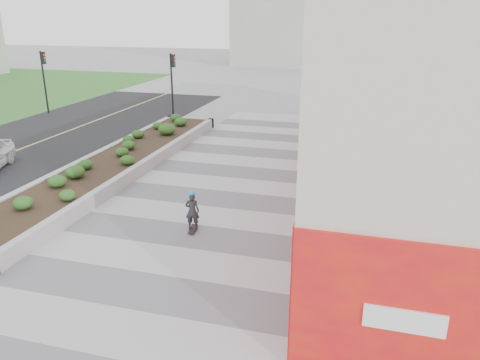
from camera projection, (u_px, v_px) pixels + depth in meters
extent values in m
plane|color=gray|center=(165.00, 264.00, 12.98)|extent=(160.00, 160.00, 0.00)
cube|color=#A8A8AD|center=(202.00, 220.00, 15.70)|extent=(8.00, 36.00, 0.01)
cube|color=beige|center=(424.00, 84.00, 18.02)|extent=(6.00, 24.00, 8.00)
cube|color=red|center=(341.00, 141.00, 19.62)|extent=(0.12, 24.00, 3.00)
cube|color=red|center=(466.00, 328.00, 7.96)|extent=(6.00, 0.12, 3.00)
cube|color=#9E9EA0|center=(190.00, 122.00, 28.66)|extent=(3.00, 0.30, 0.55)
cube|color=#9E9EA0|center=(89.00, 162.00, 20.98)|extent=(0.30, 18.00, 0.55)
cube|color=#9E9EA0|center=(144.00, 167.00, 20.29)|extent=(0.30, 18.00, 0.55)
cube|color=#2D2116|center=(116.00, 165.00, 20.65)|extent=(2.40, 17.40, 0.50)
cylinder|color=black|center=(172.00, 87.00, 30.00)|extent=(0.12, 0.12, 4.20)
cube|color=black|center=(173.00, 61.00, 29.40)|extent=(0.18, 0.28, 0.80)
cylinder|color=black|center=(44.00, 83.00, 31.89)|extent=(0.12, 0.12, 4.20)
cube|color=black|center=(43.00, 58.00, 31.29)|extent=(0.18, 0.28, 0.80)
cylinder|color=#595654|center=(217.00, 222.00, 15.57)|extent=(0.44, 0.44, 0.01)
cube|color=black|center=(193.00, 229.00, 14.92)|extent=(0.32, 0.74, 0.02)
imported|color=#29292E|center=(192.00, 211.00, 14.71)|extent=(0.49, 0.37, 1.23)
sphere|color=#1DA0F8|center=(192.00, 194.00, 14.52)|extent=(0.23, 0.23, 0.23)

